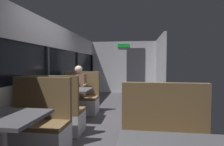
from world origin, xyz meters
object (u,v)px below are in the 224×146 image
object	(u,v)px
dining_table_near_window	(2,124)
bench_mid_window_facing_end	(57,116)
dining_table_mid_window	(71,93)
seated_passenger	(79,93)
bench_mid_window_facing_entry	(80,101)
bench_near_window_facing_entry	(37,129)

from	to	relation	value
dining_table_near_window	bench_mid_window_facing_end	world-z (taller)	bench_mid_window_facing_end
dining_table_mid_window	seated_passenger	size ratio (longest dim) A/B	0.71
dining_table_mid_window	bench_mid_window_facing_entry	world-z (taller)	bench_mid_window_facing_entry
seated_passenger	dining_table_mid_window	bearing A→B (deg)	-90.00
bench_mid_window_facing_end	seated_passenger	size ratio (longest dim) A/B	0.87
bench_mid_window_facing_entry	seated_passenger	distance (m)	0.22
bench_mid_window_facing_entry	seated_passenger	xyz separation A→B (m)	(0.00, -0.07, 0.21)
dining_table_near_window	bench_near_window_facing_entry	distance (m)	0.77
bench_near_window_facing_entry	bench_mid_window_facing_end	size ratio (longest dim) A/B	1.00
dining_table_near_window	bench_near_window_facing_entry	world-z (taller)	bench_near_window_facing_entry
dining_table_near_window	bench_near_window_facing_entry	xyz separation A→B (m)	(0.00, 0.70, -0.31)
bench_near_window_facing_entry	bench_mid_window_facing_end	xyz separation A→B (m)	(0.00, 0.70, 0.00)
dining_table_mid_window	bench_mid_window_facing_entry	bearing A→B (deg)	90.00
bench_near_window_facing_entry	seated_passenger	distance (m)	2.04
bench_mid_window_facing_end	bench_mid_window_facing_entry	size ratio (longest dim) A/B	1.00
bench_near_window_facing_entry	dining_table_mid_window	size ratio (longest dim) A/B	1.22
dining_table_near_window	bench_mid_window_facing_end	bearing A→B (deg)	90.00
dining_table_near_window	bench_mid_window_facing_entry	world-z (taller)	bench_mid_window_facing_entry
seated_passenger	bench_near_window_facing_entry	bearing A→B (deg)	-90.00
dining_table_near_window	seated_passenger	size ratio (longest dim) A/B	0.71
bench_near_window_facing_entry	seated_passenger	bearing A→B (deg)	90.00
bench_mid_window_facing_entry	dining_table_near_window	bearing A→B (deg)	-90.00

